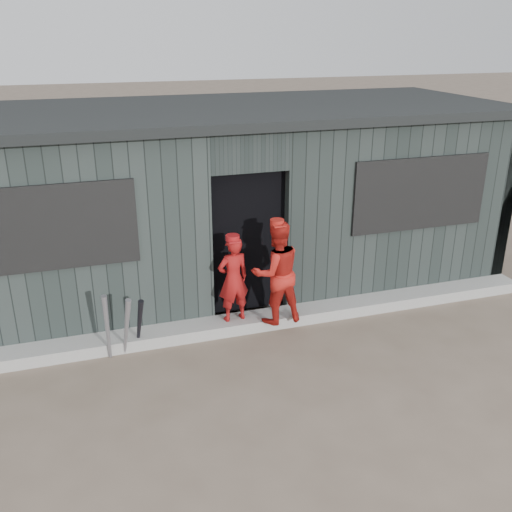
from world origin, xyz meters
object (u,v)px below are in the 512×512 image
object	(u,v)px
bat_right	(139,324)
dugout	(221,198)
player_red_right	(276,272)
bat_mid	(107,327)
player_red_left	(233,279)
bat_left	(127,327)
player_grey_back	(273,265)

from	to	relation	value
bat_right	dugout	size ratio (longest dim) A/B	0.08
bat_right	player_red_right	bearing A→B (deg)	-1.28
bat_mid	player_red_left	size ratio (longest dim) A/B	0.76
bat_left	bat_right	size ratio (longest dim) A/B	1.14
player_red_left	bat_right	bearing A→B (deg)	-1.67
bat_mid	player_red_left	world-z (taller)	player_red_left
player_grey_back	player_red_left	bearing A→B (deg)	5.72
player_grey_back	bat_left	bearing A→B (deg)	-9.47
player_red_left	player_red_right	xyz separation A→B (m)	(0.50, -0.19, 0.10)
bat_left	bat_mid	distance (m)	0.22
player_red_right	dugout	size ratio (longest dim) A/B	0.16
bat_mid	player_red_left	xyz separation A→B (m)	(1.58, 0.26, 0.29)
bat_right	player_red_left	xyz separation A→B (m)	(1.21, 0.15, 0.36)
bat_mid	bat_right	world-z (taller)	bat_mid
bat_mid	bat_right	xyz separation A→B (m)	(0.37, 0.11, -0.08)
player_grey_back	dugout	size ratio (longest dim) A/B	0.15
player_grey_back	player_red_right	bearing A→B (deg)	44.02
bat_right	player_red_left	world-z (taller)	player_red_left
bat_mid	player_grey_back	size ratio (longest dim) A/B	0.70
bat_left	dugout	world-z (taller)	dugout
bat_right	player_grey_back	xyz separation A→B (m)	(1.91, 0.66, 0.26)
bat_left	bat_right	bearing A→B (deg)	36.12
bat_mid	player_red_right	size ratio (longest dim) A/B	0.64
player_grey_back	dugout	bearing A→B (deg)	-100.43
player_red_left	dugout	distance (m)	1.79
bat_mid	dugout	distance (m)	2.83
player_red_left	dugout	world-z (taller)	dugout
player_red_left	player_red_right	size ratio (longest dim) A/B	0.84
player_grey_back	bat_right	bearing A→B (deg)	-10.96
player_red_right	bat_right	bearing A→B (deg)	-4.68
bat_left	bat_right	distance (m)	0.20
bat_mid	bat_right	distance (m)	0.39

